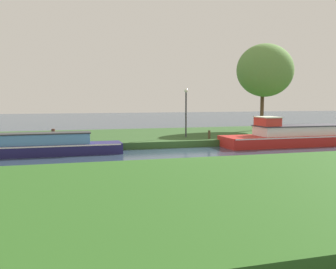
{
  "coord_description": "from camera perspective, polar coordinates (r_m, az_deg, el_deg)",
  "views": [
    {
      "loc": [
        -6.42,
        -18.76,
        2.88
      ],
      "look_at": [
        -0.74,
        1.2,
        0.9
      ],
      "focal_mm": 39.51,
      "sensor_mm": 36.0,
      "label": 1
    }
  ],
  "objects": [
    {
      "name": "willow_tree_left",
      "position": [
        30.79,
        14.76,
        9.53
      ],
      "size": [
        4.65,
        3.91,
        6.88
      ],
      "color": "brown",
      "rests_on": "riverbank_far"
    },
    {
      "name": "riverbank_near",
      "position": [
        11.98,
        17.16,
        -7.72
      ],
      "size": [
        72.0,
        10.0,
        0.4
      ],
      "primitive_type": "cube",
      "color": "#28561C",
      "rests_on": "ground_plane"
    },
    {
      "name": "ground_plane",
      "position": [
        20.03,
        2.98,
        -2.82
      ],
      "size": [
        120.0,
        120.0,
        0.0
      ],
      "primitive_type": "plane",
      "color": "#29394B"
    },
    {
      "name": "navy_barge",
      "position": [
        20.26,
        -23.17,
        -1.62
      ],
      "size": [
        10.61,
        1.53,
        1.7
      ],
      "color": "#201D51",
      "rests_on": "ground_plane"
    },
    {
      "name": "riverbank_far",
      "position": [
        26.68,
        -1.88,
        -0.32
      ],
      "size": [
        72.0,
        10.0,
        0.4
      ],
      "primitive_type": "cube",
      "color": "#2D4F23",
      "rests_on": "ground_plane"
    },
    {
      "name": "red_narrowboat",
      "position": [
        24.4,
        18.79,
        -0.25
      ],
      "size": [
        8.92,
        2.36,
        1.83
      ],
      "color": "red",
      "rests_on": "ground_plane"
    },
    {
      "name": "lamp_post",
      "position": [
        24.2,
        2.79,
        4.23
      ],
      "size": [
        0.24,
        0.24,
        3.16
      ],
      "color": "#333338",
      "rests_on": "riverbank_far"
    },
    {
      "name": "mooring_post_far",
      "position": [
        23.39,
        6.36,
        -0.02
      ],
      "size": [
        0.16,
        0.16,
        0.53
      ],
      "primitive_type": "cylinder",
      "color": "#483B27",
      "rests_on": "riverbank_far"
    },
    {
      "name": "mooring_post_near",
      "position": [
        21.66,
        -17.27,
        -0.26
      ],
      "size": [
        0.2,
        0.2,
        0.83
      ],
      "primitive_type": "cylinder",
      "color": "#522E22",
      "rests_on": "riverbank_far"
    }
  ]
}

